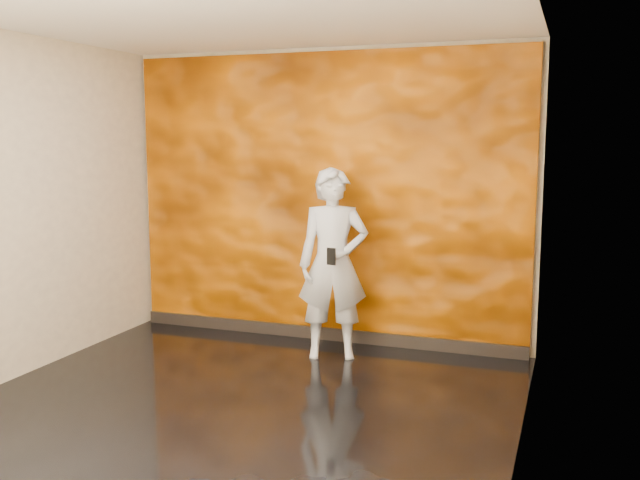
{
  "coord_description": "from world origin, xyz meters",
  "views": [
    {
      "loc": [
        2.28,
        -4.46,
        1.96
      ],
      "look_at": [
        0.32,
        0.95,
        1.13
      ],
      "focal_mm": 40.0,
      "sensor_mm": 36.0,
      "label": 1
    }
  ],
  "objects": [
    {
      "name": "room",
      "position": [
        0.0,
        0.0,
        1.4
      ],
      "size": [
        4.02,
        4.02,
        2.81
      ],
      "color": "black",
      "rests_on": "ground"
    },
    {
      "name": "feature_wall",
      "position": [
        0.0,
        1.96,
        1.38
      ],
      "size": [
        3.9,
        0.06,
        2.75
      ],
      "primitive_type": "cube",
      "color": "#DD6B00",
      "rests_on": "ground"
    },
    {
      "name": "baseboard",
      "position": [
        0.0,
        1.92,
        0.06
      ],
      "size": [
        3.9,
        0.04,
        0.12
      ],
      "primitive_type": "cube",
      "color": "black",
      "rests_on": "ground"
    },
    {
      "name": "man",
      "position": [
        0.27,
        1.44,
        0.85
      ],
      "size": [
        0.72,
        0.59,
        1.7
      ],
      "primitive_type": "imported",
      "rotation": [
        0.0,
        0.0,
        0.35
      ],
      "color": "#9EA2AD",
      "rests_on": "ground"
    },
    {
      "name": "phone",
      "position": [
        0.33,
        1.21,
        0.96
      ],
      "size": [
        0.08,
        0.03,
        0.15
      ],
      "primitive_type": "cube",
      "rotation": [
        0.0,
        0.0,
        -0.16
      ],
      "color": "black",
      "rests_on": "man"
    }
  ]
}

